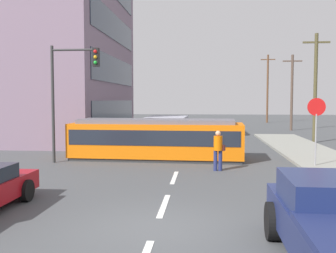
% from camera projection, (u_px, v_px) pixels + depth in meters
% --- Properties ---
extents(ground_plane, '(120.00, 120.00, 0.00)m').
position_uv_depth(ground_plane, '(181.00, 161.00, 19.01)').
color(ground_plane, '#45484A').
extents(lane_stripe_1, '(0.16, 2.40, 0.01)m').
position_uv_depth(lane_stripe_1, '(164.00, 205.00, 11.06)').
color(lane_stripe_1, silver).
rests_on(lane_stripe_1, ground).
extents(lane_stripe_2, '(0.16, 2.40, 0.01)m').
position_uv_depth(lane_stripe_2, '(175.00, 177.00, 15.03)').
color(lane_stripe_2, silver).
rests_on(lane_stripe_2, ground).
extents(lane_stripe_3, '(0.16, 2.40, 0.01)m').
position_uv_depth(lane_stripe_3, '(187.00, 145.00, 25.56)').
color(lane_stripe_3, silver).
rests_on(lane_stripe_3, ground).
extents(lane_stripe_4, '(0.16, 2.40, 0.01)m').
position_uv_depth(lane_stripe_4, '(190.00, 137.00, 31.52)').
color(lane_stripe_4, silver).
rests_on(lane_stripe_4, ground).
extents(corner_building, '(17.11, 15.49, 12.80)m').
position_uv_depth(corner_building, '(7.00, 55.00, 30.61)').
color(corner_building, slate).
rests_on(corner_building, ground).
extents(streetcar_tram, '(8.54, 2.89, 1.99)m').
position_uv_depth(streetcar_tram, '(157.00, 138.00, 19.63)').
color(streetcar_tram, orange).
rests_on(streetcar_tram, ground).
extents(city_bus, '(2.69, 5.34, 1.83)m').
position_uv_depth(city_bus, '(166.00, 129.00, 25.71)').
color(city_bus, '#A6A6B7').
rests_on(city_bus, ground).
extents(pedestrian_crossing, '(0.49, 0.36, 1.67)m').
position_uv_depth(pedestrian_crossing, '(218.00, 148.00, 16.42)').
color(pedestrian_crossing, navy).
rests_on(pedestrian_crossing, ground).
extents(stop_sign, '(0.76, 0.07, 2.88)m').
position_uv_depth(stop_sign, '(316.00, 117.00, 16.88)').
color(stop_sign, gray).
rests_on(stop_sign, sidewalk_curb_right).
extents(traffic_light_mast, '(2.29, 0.33, 5.43)m').
position_uv_depth(traffic_light_mast, '(70.00, 82.00, 18.30)').
color(traffic_light_mast, '#333333').
rests_on(traffic_light_mast, ground).
extents(utility_pole_mid, '(1.80, 0.24, 7.41)m').
position_uv_depth(utility_pole_mid, '(315.00, 86.00, 26.98)').
color(utility_pole_mid, '#4C4529').
rests_on(utility_pole_mid, ground).
extents(utility_pole_far, '(1.80, 0.24, 7.18)m').
position_uv_depth(utility_pole_far, '(292.00, 91.00, 37.70)').
color(utility_pole_far, brown).
rests_on(utility_pole_far, ground).
extents(utility_pole_distant, '(1.80, 0.24, 8.60)m').
position_uv_depth(utility_pole_distant, '(268.00, 87.00, 50.40)').
color(utility_pole_distant, brown).
rests_on(utility_pole_distant, ground).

